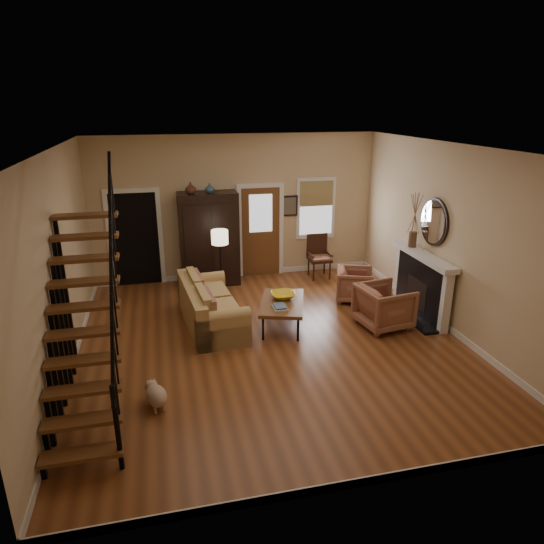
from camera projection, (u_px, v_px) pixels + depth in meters
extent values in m
plane|color=brown|center=(272.00, 342.00, 8.44)|extent=(7.00, 7.00, 0.00)
plane|color=white|center=(272.00, 147.00, 7.34)|extent=(7.00, 7.00, 0.00)
cube|color=#D3B587|center=(237.00, 208.00, 11.10)|extent=(6.50, 0.04, 3.30)
cube|color=#D3B587|center=(59.00, 266.00, 7.19)|extent=(0.04, 7.00, 3.30)
cube|color=#D3B587|center=(450.00, 239.00, 8.59)|extent=(0.04, 7.00, 3.30)
cube|color=black|center=(136.00, 238.00, 10.94)|extent=(1.00, 0.36, 2.10)
cube|color=brown|center=(261.00, 232.00, 11.40)|extent=(0.90, 0.06, 2.10)
cube|color=silver|center=(316.00, 209.00, 11.52)|extent=(0.96, 0.06, 1.46)
cube|color=black|center=(423.00, 286.00, 9.38)|extent=(0.24, 1.60, 1.15)
cube|color=white|center=(423.00, 256.00, 9.16)|extent=(0.30, 1.95, 0.10)
cylinder|color=silver|center=(433.00, 222.00, 8.98)|extent=(0.05, 0.90, 0.90)
imported|color=#4C2619|center=(191.00, 188.00, 10.27)|extent=(0.24, 0.24, 0.25)
imported|color=#334C60|center=(210.00, 188.00, 10.36)|extent=(0.20, 0.20, 0.21)
imported|color=yellow|center=(283.00, 295.00, 9.00)|extent=(0.45, 0.45, 0.11)
imported|color=brown|center=(384.00, 306.00, 8.90)|extent=(1.01, 0.99, 0.81)
imported|color=brown|center=(355.00, 285.00, 10.12)|extent=(0.97, 0.95, 0.69)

